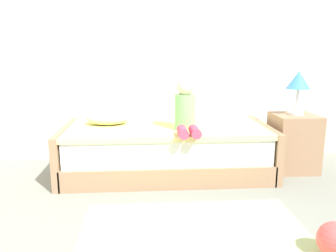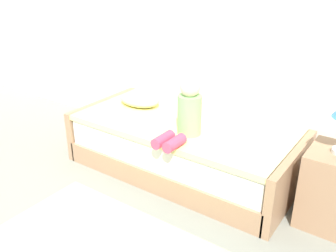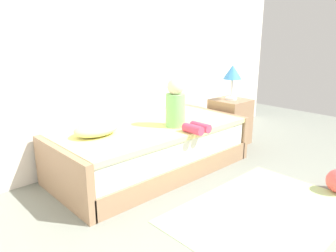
# 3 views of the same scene
# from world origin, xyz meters

# --- Properties ---
(wall_rear) EXTENTS (7.20, 0.10, 2.90)m
(wall_rear) POSITION_xyz_m (0.00, 2.60, 1.45)
(wall_rear) COLOR silver
(wall_rear) RESTS_ON ground
(bed) EXTENTS (2.11, 1.00, 0.50)m
(bed) POSITION_xyz_m (0.69, 2.00, 0.25)
(bed) COLOR #997556
(bed) RESTS_ON ground
(nightstand) EXTENTS (0.44, 0.44, 0.60)m
(nightstand) POSITION_xyz_m (2.04, 1.98, 0.30)
(nightstand) COLOR #997556
(nightstand) RESTS_ON ground
(child_figure) EXTENTS (0.20, 0.51, 0.50)m
(child_figure) POSITION_xyz_m (0.86, 1.77, 0.70)
(child_figure) COLOR #7FC672
(child_figure) RESTS_ON bed
(pillow) EXTENTS (0.44, 0.30, 0.13)m
(pillow) POSITION_xyz_m (0.09, 2.10, 0.56)
(pillow) COLOR #F2E58C
(pillow) RESTS_ON bed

